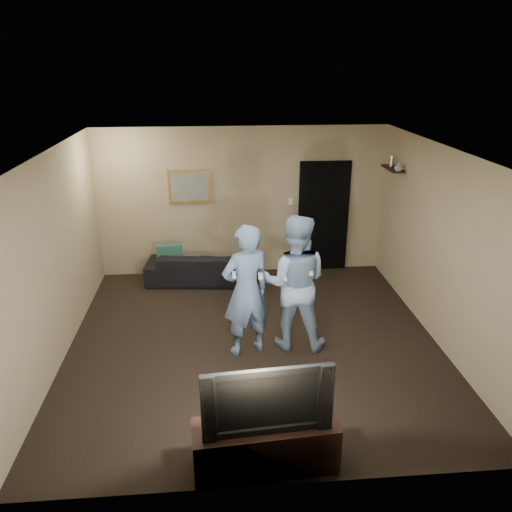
{
  "coord_description": "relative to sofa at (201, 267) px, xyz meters",
  "views": [
    {
      "loc": [
        -0.48,
        -5.94,
        3.63
      ],
      "look_at": [
        0.05,
        0.3,
        1.15
      ],
      "focal_mm": 35.0,
      "sensor_mm": 36.0,
      "label": 1
    }
  ],
  "objects": [
    {
      "name": "ceiling",
      "position": [
        0.76,
        -2.08,
        2.33
      ],
      "size": [
        5.0,
        5.0,
        0.04
      ],
      "primitive_type": "cube",
      "color": "silver",
      "rests_on": "wall_back"
    },
    {
      "name": "shelf_figurine",
      "position": [
        3.15,
        -0.2,
        1.83
      ],
      "size": [
        0.06,
        0.06,
        0.18
      ],
      "primitive_type": "cylinder",
      "color": "silver",
      "rests_on": "wall_shelf"
    },
    {
      "name": "sofa",
      "position": [
        0.0,
        0.0,
        0.0
      ],
      "size": [
        1.9,
        0.9,
        0.54
      ],
      "primitive_type": "imported",
      "rotation": [
        0.0,
        0.0,
        3.04
      ],
      "color": "black",
      "rests_on": "ground"
    },
    {
      "name": "television",
      "position": [
        0.68,
        -4.35,
        0.56
      ],
      "size": [
        1.19,
        0.25,
        0.68
      ],
      "primitive_type": "imported",
      "rotation": [
        0.0,
        0.0,
        0.08
      ],
      "color": "black",
      "rests_on": "tv_console"
    },
    {
      "name": "shelf_vase",
      "position": [
        3.15,
        -0.53,
        1.81
      ],
      "size": [
        0.15,
        0.15,
        0.14
      ],
      "primitive_type": "imported",
      "rotation": [
        0.0,
        0.0,
        -0.18
      ],
      "color": "#A7A7AC",
      "rests_on": "wall_shelf"
    },
    {
      "name": "painting_canvas",
      "position": [
        -0.14,
        0.37,
        1.33
      ],
      "size": [
        0.62,
        0.01,
        0.47
      ],
      "primitive_type": "cube",
      "color": "slate",
      "rests_on": "painting_frame"
    },
    {
      "name": "wii_player_left",
      "position": [
        0.64,
        -2.31,
        0.62
      ],
      "size": [
        0.75,
        0.62,
        1.77
      ],
      "color": "#6682B2",
      "rests_on": "ground"
    },
    {
      "name": "throw_pillow",
      "position": [
        -0.52,
        0.0,
        0.21
      ],
      "size": [
        0.45,
        0.19,
        0.43
      ],
      "primitive_type": "cube",
      "rotation": [
        0.0,
        0.0,
        0.12
      ],
      "color": "#18493C",
      "rests_on": "sofa"
    },
    {
      "name": "doorway",
      "position": [
        2.21,
        0.39,
        0.73
      ],
      "size": [
        0.9,
        0.06,
        2.0
      ],
      "primitive_type": "cube",
      "color": "black",
      "rests_on": "ground"
    },
    {
      "name": "wall_right",
      "position": [
        3.26,
        -2.08,
        1.03
      ],
      "size": [
        0.04,
        5.0,
        2.6
      ],
      "primitive_type": "cube",
      "color": "tan",
      "rests_on": "ground"
    },
    {
      "name": "wall_back",
      "position": [
        0.76,
        0.42,
        1.03
      ],
      "size": [
        5.0,
        0.04,
        2.6
      ],
      "primitive_type": "cube",
      "color": "tan",
      "rests_on": "ground"
    },
    {
      "name": "wall_left",
      "position": [
        -1.74,
        -2.08,
        1.03
      ],
      "size": [
        0.04,
        5.0,
        2.6
      ],
      "primitive_type": "cube",
      "color": "tan",
      "rests_on": "ground"
    },
    {
      "name": "wall_shelf",
      "position": [
        3.15,
        -0.28,
        1.72
      ],
      "size": [
        0.2,
        0.6,
        0.03
      ],
      "primitive_type": "cube",
      "color": "black",
      "rests_on": "wall_right"
    },
    {
      "name": "wii_player_right",
      "position": [
        1.28,
        -2.18,
        0.65
      ],
      "size": [
        1.02,
        0.87,
        1.84
      ],
      "color": "#8FAFD0",
      "rests_on": "ground"
    },
    {
      "name": "light_switch",
      "position": [
        1.61,
        0.39,
        1.03
      ],
      "size": [
        0.08,
        0.02,
        0.12
      ],
      "primitive_type": "cube",
      "color": "silver",
      "rests_on": "wall_back"
    },
    {
      "name": "wall_front",
      "position": [
        0.76,
        -4.58,
        1.03
      ],
      "size": [
        5.0,
        0.04,
        2.6
      ],
      "primitive_type": "cube",
      "color": "tan",
      "rests_on": "ground"
    },
    {
      "name": "tv_console",
      "position": [
        0.68,
        -4.35,
        -0.02
      ],
      "size": [
        1.38,
        0.54,
        0.48
      ],
      "primitive_type": "cube",
      "rotation": [
        0.0,
        0.0,
        0.08
      ],
      "color": "black",
      "rests_on": "ground"
    },
    {
      "name": "ground",
      "position": [
        0.76,
        -2.08,
        -0.27
      ],
      "size": [
        5.0,
        5.0,
        0.0
      ],
      "primitive_type": "plane",
      "color": "black",
      "rests_on": "ground"
    },
    {
      "name": "painting_frame",
      "position": [
        -0.14,
        0.39,
        1.33
      ],
      "size": [
        0.72,
        0.05,
        0.57
      ],
      "primitive_type": "cube",
      "color": "olive",
      "rests_on": "wall_back"
    }
  ]
}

